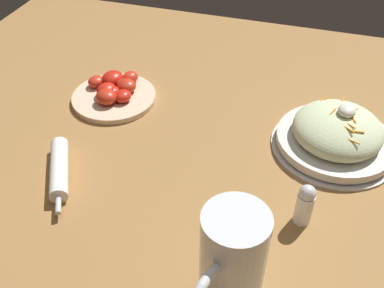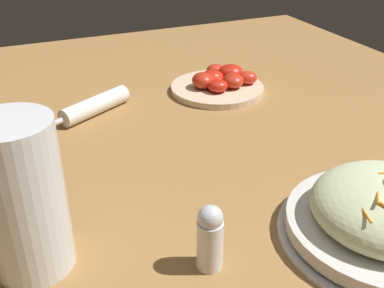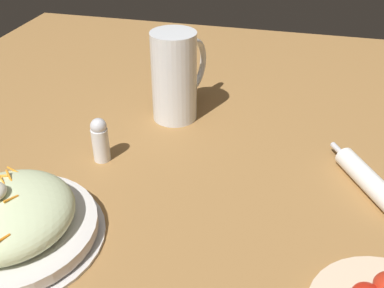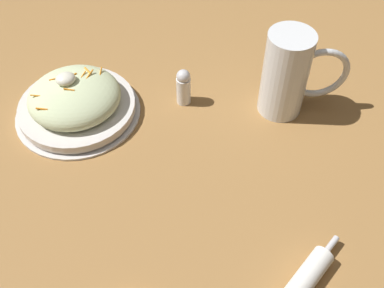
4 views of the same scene
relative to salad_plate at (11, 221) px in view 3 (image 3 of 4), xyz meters
name	(u,v)px [view 3 (image 3 of 4)]	position (x,y,z in m)	size (l,w,h in m)	color
ground_plane	(218,171)	(0.22, -0.23, -0.03)	(1.43, 1.43, 0.00)	#9E703D
salad_plate	(11,221)	(0.00, 0.00, 0.00)	(0.24, 0.24, 0.09)	silver
beer_mug	(176,80)	(0.38, -0.12, 0.05)	(0.16, 0.08, 0.17)	white
napkin_roll	(368,180)	(0.23, -0.46, -0.02)	(0.16, 0.10, 0.03)	white
salt_shaker	(100,139)	(0.20, -0.04, 0.01)	(0.03, 0.03, 0.08)	white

